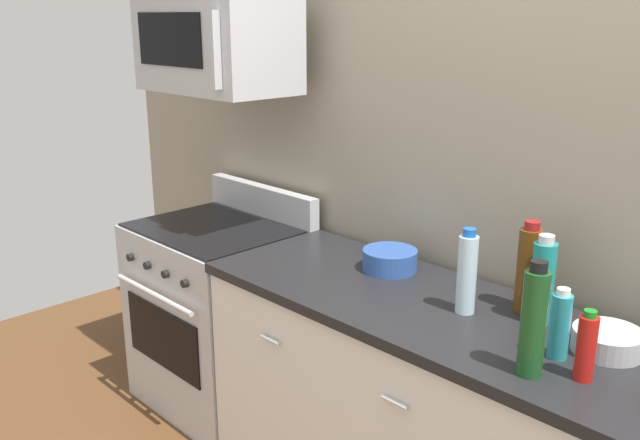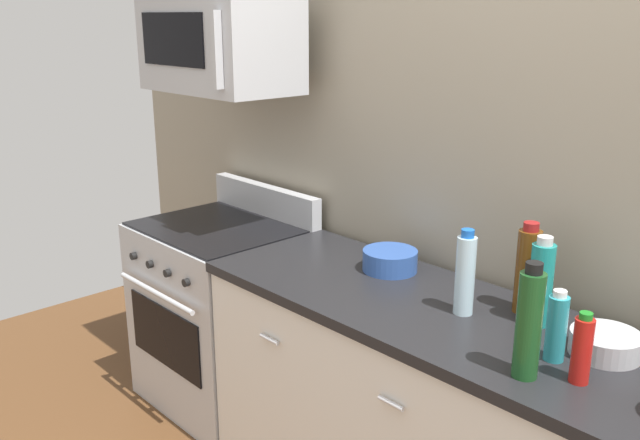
{
  "view_description": "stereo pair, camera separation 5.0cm",
  "coord_description": "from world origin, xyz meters",
  "views": [
    {
      "loc": [
        0.87,
        -1.8,
        1.88
      ],
      "look_at": [
        -0.91,
        -0.05,
        1.13
      ],
      "focal_mm": 38.21,
      "sensor_mm": 36.0,
      "label": 1
    },
    {
      "loc": [
        0.91,
        -1.76,
        1.88
      ],
      "look_at": [
        -0.91,
        -0.05,
        1.13
      ],
      "focal_mm": 38.21,
      "sensor_mm": 36.0,
      "label": 2
    }
  ],
  "objects": [
    {
      "name": "bottle_water_clear",
      "position": [
        -0.3,
        0.03,
        1.06
      ],
      "size": [
        0.07,
        0.07,
        0.3
      ],
      "color": "silver",
      "rests_on": "countertop_slab"
    },
    {
      "name": "bottle_dish_soap",
      "position": [
        0.08,
        -0.05,
        1.02
      ],
      "size": [
        0.06,
        0.06,
        0.22
      ],
      "color": "teal",
      "rests_on": "countertop_slab"
    },
    {
      "name": "bowl_steel_prep",
      "position": [
        0.16,
        0.09,
        0.96
      ],
      "size": [
        0.21,
        0.21,
        0.07
      ],
      "color": "#B2B5BA",
      "rests_on": "countertop_slab"
    },
    {
      "name": "bottle_hot_sauce_red",
      "position": [
        0.19,
        -0.11,
        1.02
      ],
      "size": [
        0.05,
        0.05,
        0.21
      ],
      "color": "#B21914",
      "rests_on": "countertop_slab"
    },
    {
      "name": "bottle_sparkling_teal",
      "position": [
        -0.08,
        0.14,
        1.06
      ],
      "size": [
        0.08,
        0.08,
        0.3
      ],
      "color": "#197F7A",
      "rests_on": "countertop_slab"
    },
    {
      "name": "bottle_wine_amber",
      "position": [
        -0.16,
        0.19,
        1.07
      ],
      "size": [
        0.08,
        0.08,
        0.31
      ],
      "color": "#59330F",
      "rests_on": "countertop_slab"
    },
    {
      "name": "bowl_blue_mixing",
      "position": [
        -0.73,
        0.15,
        0.96
      ],
      "size": [
        0.21,
        0.21,
        0.08
      ],
      "color": "#2D519E",
      "rests_on": "countertop_slab"
    },
    {
      "name": "range_oven",
      "position": [
        -1.68,
        0.0,
        0.47
      ],
      "size": [
        0.76,
        0.69,
        1.07
      ],
      "color": "#B7BABF",
      "rests_on": "ground_plane"
    },
    {
      "name": "back_wall",
      "position": [
        0.0,
        0.41,
        1.35
      ],
      "size": [
        5.69,
        0.1,
        2.7
      ],
      "primitive_type": "cube",
      "color": "#9E937F",
      "rests_on": "ground_plane"
    },
    {
      "name": "microwave",
      "position": [
        -1.68,
        0.05,
        1.75
      ],
      "size": [
        0.74,
        0.44,
        0.4
      ],
      "color": "#B7BABF"
    },
    {
      "name": "bottle_wine_green",
      "position": [
        0.07,
        -0.19,
        1.08
      ],
      "size": [
        0.07,
        0.07,
        0.34
      ],
      "color": "#19471E",
      "rests_on": "countertop_slab"
    }
  ]
}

